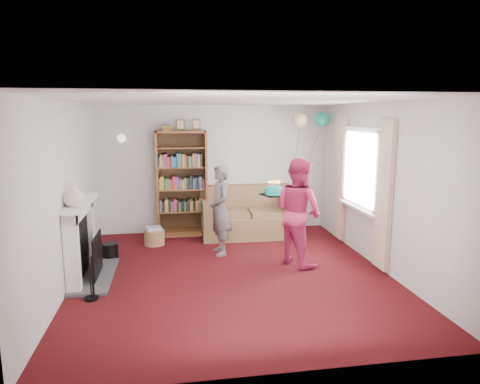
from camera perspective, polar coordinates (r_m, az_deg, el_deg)
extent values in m
plane|color=black|center=(6.40, -0.95, -10.88)|extent=(5.00, 5.00, 0.00)
cube|color=silver|center=(8.53, -3.43, 3.09)|extent=(4.50, 0.02, 2.50)
cube|color=silver|center=(6.17, -22.25, -0.41)|extent=(0.02, 5.00, 2.50)
cube|color=silver|center=(6.77, 18.31, 0.73)|extent=(0.02, 5.00, 2.50)
cube|color=white|center=(5.98, -1.02, 12.13)|extent=(4.50, 5.00, 0.01)
cube|color=#3F3F42|center=(6.62, -18.91, -10.54)|extent=(0.55, 1.40, 0.04)
cube|color=white|center=(5.98, -21.49, -7.79)|extent=(0.18, 0.14, 1.06)
cube|color=white|center=(7.01, -19.63, -5.05)|extent=(0.18, 0.14, 1.06)
cube|color=white|center=(6.38, -20.75, -2.26)|extent=(0.18, 1.24, 0.16)
cube|color=white|center=(6.36, -20.54, -1.37)|extent=(0.28, 1.35, 0.05)
cube|color=black|center=(6.51, -20.63, -6.74)|extent=(0.10, 0.80, 0.86)
cube|color=black|center=(6.51, -18.46, -7.99)|extent=(0.02, 0.70, 0.60)
cylinder|color=black|center=(5.78, -19.37, -10.46)|extent=(0.18, 0.18, 0.64)
cylinder|color=black|center=(7.32, -16.92, -7.54)|extent=(0.26, 0.26, 0.26)
cube|color=white|center=(7.20, 16.11, 7.99)|extent=(0.08, 1.30, 0.08)
cube|color=white|center=(7.35, 15.63, -1.79)|extent=(0.08, 1.30, 0.08)
cube|color=white|center=(7.26, 16.08, 3.05)|extent=(0.01, 1.15, 1.20)
cube|color=white|center=(7.34, 15.41, -2.02)|extent=(0.14, 1.32, 0.04)
cube|color=beige|center=(6.57, 18.67, -0.46)|extent=(0.07, 0.38, 2.20)
cube|color=beige|center=(8.03, 13.23, 1.67)|extent=(0.07, 0.38, 2.20)
cylinder|color=gold|center=(8.42, -15.46, 7.09)|extent=(0.04, 0.12, 0.04)
sphere|color=white|center=(8.33, -15.52, 6.92)|extent=(0.16, 0.16, 0.16)
cube|color=#472B14|center=(8.47, -7.79, 1.32)|extent=(0.96, 0.04, 2.02)
cube|color=brown|center=(8.29, -10.92, 1.03)|extent=(0.04, 0.42, 2.02)
cube|color=brown|center=(8.31, -4.60, 1.21)|extent=(0.04, 0.42, 2.02)
cube|color=brown|center=(8.19, -7.92, 7.97)|extent=(0.96, 0.42, 0.04)
cube|color=brown|center=(8.49, -7.60, -5.28)|extent=(0.96, 0.42, 0.10)
cube|color=brown|center=(8.39, -7.67, -2.46)|extent=(0.88, 0.38, 0.03)
cube|color=brown|center=(8.30, -7.74, 0.40)|extent=(0.88, 0.38, 0.02)
cube|color=brown|center=(8.24, -7.81, 3.31)|extent=(0.88, 0.38, 0.02)
cube|color=brown|center=(8.21, -7.87, 5.89)|extent=(0.88, 0.38, 0.02)
cube|color=maroon|center=(8.17, -9.82, 8.48)|extent=(0.16, 0.22, 0.12)
cube|color=brown|center=(8.24, -7.95, 8.89)|extent=(0.16, 0.02, 0.20)
cube|color=brown|center=(8.25, -5.86, 8.94)|extent=(0.16, 0.02, 0.20)
cube|color=olive|center=(8.31, 1.09, -4.39)|extent=(1.77, 0.94, 0.42)
cube|color=olive|center=(8.57, 0.68, -1.44)|extent=(1.77, 0.24, 0.73)
cube|color=olive|center=(8.16, -4.21, -3.18)|extent=(0.24, 0.89, 0.57)
cube|color=olive|center=(8.43, 6.24, -2.78)|extent=(0.24, 0.89, 0.57)
cube|color=olive|center=(8.12, -1.56, -3.01)|extent=(0.75, 0.64, 0.12)
cube|color=olive|center=(8.26, 3.91, -2.80)|extent=(0.75, 0.64, 0.12)
cylinder|color=olive|center=(7.89, -11.36, -5.95)|extent=(0.36, 0.36, 0.27)
cube|color=beige|center=(7.85, -11.40, -4.79)|extent=(0.25, 0.20, 0.06)
imported|color=black|center=(7.11, -2.66, -2.36)|extent=(0.44, 0.60, 1.52)
imported|color=#AD224F|center=(6.69, 7.78, -2.60)|extent=(0.92, 1.00, 1.67)
cube|color=black|center=(6.83, 4.55, -0.37)|extent=(0.35, 0.35, 0.02)
cylinder|color=#0D9C89|center=(6.82, 4.56, 0.13)|extent=(0.29, 0.29, 0.10)
cylinder|color=#0D9C89|center=(6.81, 4.57, 0.62)|extent=(0.21, 0.21, 0.04)
cylinder|color=#DB618C|center=(6.82, 5.28, 0.93)|extent=(0.01, 0.01, 0.09)
sphere|color=orange|center=(6.81, 5.29, 1.35)|extent=(0.02, 0.02, 0.02)
cylinder|color=#DB618C|center=(6.86, 5.10, 0.99)|extent=(0.01, 0.01, 0.09)
sphere|color=orange|center=(6.85, 5.10, 1.40)|extent=(0.02, 0.02, 0.02)
cylinder|color=#DB618C|center=(6.88, 4.77, 1.02)|extent=(0.01, 0.01, 0.09)
sphere|color=orange|center=(6.87, 4.78, 1.43)|extent=(0.02, 0.02, 0.02)
cylinder|color=#DB618C|center=(6.88, 4.40, 1.03)|extent=(0.01, 0.01, 0.09)
sphere|color=orange|center=(6.88, 4.41, 1.44)|extent=(0.02, 0.02, 0.02)
cylinder|color=#DB618C|center=(6.86, 4.07, 1.01)|extent=(0.01, 0.01, 0.09)
sphere|color=orange|center=(6.85, 4.07, 1.42)|extent=(0.02, 0.02, 0.02)
cylinder|color=#DB618C|center=(6.82, 3.87, 0.96)|extent=(0.01, 0.01, 0.09)
sphere|color=orange|center=(6.82, 3.88, 1.37)|extent=(0.02, 0.02, 0.02)
cylinder|color=#DB618C|center=(6.78, 3.86, 0.90)|extent=(0.01, 0.01, 0.09)
sphere|color=orange|center=(6.77, 3.86, 1.31)|extent=(0.02, 0.02, 0.02)
cylinder|color=#DB618C|center=(6.74, 4.04, 0.84)|extent=(0.01, 0.01, 0.09)
sphere|color=orange|center=(6.73, 4.04, 1.26)|extent=(0.02, 0.02, 0.02)
cylinder|color=#DB618C|center=(6.72, 4.36, 0.80)|extent=(0.01, 0.01, 0.09)
sphere|color=orange|center=(6.71, 4.37, 1.22)|extent=(0.02, 0.02, 0.02)
cylinder|color=#DB618C|center=(6.72, 4.75, 0.80)|extent=(0.01, 0.01, 0.09)
sphere|color=orange|center=(6.71, 4.75, 1.22)|extent=(0.02, 0.02, 0.02)
cylinder|color=#DB618C|center=(6.74, 5.08, 0.82)|extent=(0.01, 0.01, 0.09)
sphere|color=orange|center=(6.73, 5.09, 1.24)|extent=(0.02, 0.02, 0.02)
cylinder|color=#DB618C|center=(6.78, 5.28, 0.87)|extent=(0.01, 0.01, 0.09)
sphere|color=orange|center=(6.77, 5.28, 1.29)|extent=(0.02, 0.02, 0.02)
sphere|color=#3F3F3F|center=(8.19, 6.65, -1.25)|extent=(0.02, 0.02, 0.02)
sphere|color=#189A79|center=(8.48, 10.86, 9.46)|extent=(0.28, 0.28, 0.28)
sphere|color=#DBD386|center=(8.34, 7.98, 9.53)|extent=(0.28, 0.28, 0.28)
imported|color=beige|center=(5.99, -21.28, -0.37)|extent=(0.36, 0.36, 0.31)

